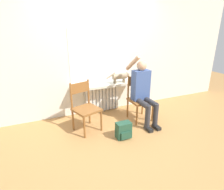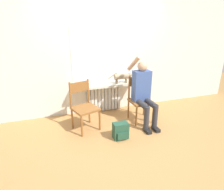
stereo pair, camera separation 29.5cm
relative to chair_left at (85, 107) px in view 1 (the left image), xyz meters
name	(u,v)px [view 1 (the left image)]	position (x,y,z in m)	size (l,w,h in m)	color
ground_plane	(125,134)	(0.59, -0.47, -0.47)	(12.00, 12.00, 0.00)	#B27F47
wall_with_window	(100,52)	(0.59, 0.76, 0.88)	(7.00, 0.06, 2.70)	silver
radiator	(102,98)	(0.59, 0.68, -0.15)	(0.80, 0.08, 0.63)	silver
windowsill	(104,85)	(0.59, 0.57, 0.19)	(1.41, 0.32, 0.05)	beige
window_glass	(100,56)	(0.59, 0.73, 0.81)	(1.36, 0.01, 1.19)	white
chair_left	(85,107)	(0.00, 0.00, 0.00)	(0.54, 0.54, 0.92)	brown
chair_right	(139,98)	(1.16, 0.00, 0.00)	(0.43, 0.43, 0.92)	brown
person	(143,90)	(1.16, -0.12, 0.22)	(0.36, 0.98, 1.37)	#333338
cat	(121,76)	(0.97, 0.51, 0.36)	(0.56, 0.13, 0.25)	#9E896B
backpack	(124,130)	(0.52, -0.55, -0.32)	(0.26, 0.19, 0.29)	#234C38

